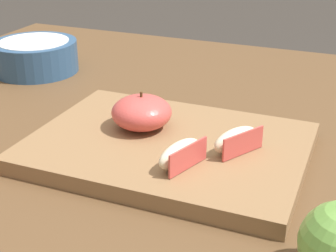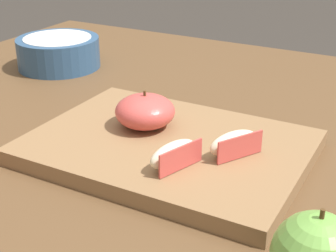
% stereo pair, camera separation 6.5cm
% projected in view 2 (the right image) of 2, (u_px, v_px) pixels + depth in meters
% --- Properties ---
extents(dining_table, '(1.26, 0.95, 0.77)m').
position_uv_depth(dining_table, '(202.00, 192.00, 0.77)').
color(dining_table, brown).
rests_on(dining_table, ground_plane).
extents(cutting_board, '(0.35, 0.26, 0.02)m').
position_uv_depth(cutting_board, '(168.00, 147.00, 0.66)').
color(cutting_board, olive).
rests_on(cutting_board, dining_table).
extents(apple_half_skin_up, '(0.08, 0.08, 0.05)m').
position_uv_depth(apple_half_skin_up, '(145.00, 111.00, 0.68)').
color(apple_half_skin_up, '#D14C47').
rests_on(apple_half_skin_up, cutting_board).
extents(apple_wedge_front, '(0.05, 0.07, 0.03)m').
position_uv_depth(apple_wedge_front, '(174.00, 154.00, 0.59)').
color(apple_wedge_front, beige).
rests_on(apple_wedge_front, cutting_board).
extents(apple_wedge_near_knife, '(0.06, 0.07, 0.03)m').
position_uv_depth(apple_wedge_near_knife, '(234.00, 143.00, 0.61)').
color(apple_wedge_near_knife, beige).
rests_on(apple_wedge_near_knife, cutting_board).
extents(ceramic_fruit_bowl, '(0.16, 0.16, 0.06)m').
position_uv_depth(ceramic_fruit_bowl, '(59.00, 52.00, 0.99)').
color(ceramic_fruit_bowl, '#2D517A').
rests_on(ceramic_fruit_bowl, dining_table).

